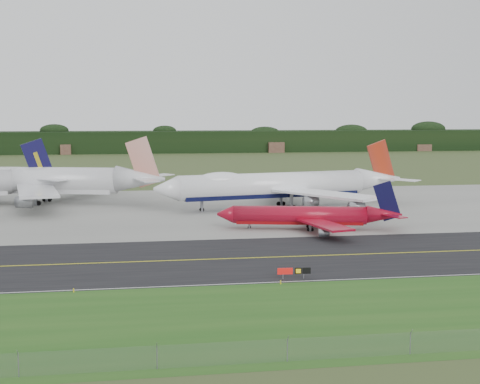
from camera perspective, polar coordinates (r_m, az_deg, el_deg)
name	(u,v)px	position (r m, az deg, el deg)	size (l,w,h in m)	color
ground	(258,252)	(110.43, 1.57, -5.17)	(600.00, 600.00, 0.00)	#354621
grass_verge	(314,316)	(77.35, 6.30, -10.50)	(400.00, 30.00, 0.01)	#1F4E17
taxiway	(263,257)	(106.58, 1.96, -5.61)	(400.00, 32.00, 0.02)	black
apron	(220,208)	(160.09, -1.70, -1.39)	(400.00, 78.00, 0.01)	slate
taxiway_centreline	(263,257)	(106.58, 1.96, -5.60)	(400.00, 0.40, 0.00)	#CBC613
taxiway_edge_line	(284,282)	(91.81, 3.77, -7.65)	(400.00, 0.25, 0.00)	silver
perimeter_fence	(350,347)	(65.19, 9.35, -12.89)	(320.00, 0.10, 320.00)	slate
horizon_treeline	(172,143)	(380.90, -5.84, 4.21)	(700.00, 25.00, 12.00)	black
jet_ba_747	(281,185)	(160.40, 3.52, 0.58)	(63.78, 52.17, 16.09)	white
jet_red_737	(310,216)	(131.69, 5.97, -2.04)	(35.99, 28.86, 9.79)	maroon
jet_star_tail	(40,181)	(175.06, -16.70, 0.90)	(63.96, 52.46, 17.05)	silver
taxiway_sign	(294,271)	(93.35, 4.62, -6.74)	(4.66, 0.39, 1.55)	slate
edge_marker_left	(74,290)	(89.11, -14.01, -8.15)	(0.16, 0.16, 0.50)	yellow
edge_marker_center	(281,282)	(90.67, 3.49, -7.70)	(0.16, 0.16, 0.50)	yellow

